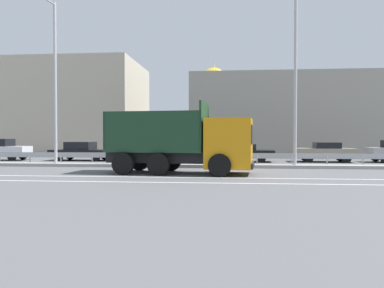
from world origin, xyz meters
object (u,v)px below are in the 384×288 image
(dump_truck, at_px, (199,146))
(street_lamp_1, at_px, (53,75))
(street_lamp_2, at_px, (296,69))
(parked_car_3, at_px, (82,151))
(parked_car_5, at_px, (240,152))
(parked_car_6, at_px, (325,152))
(church_tower, at_px, (214,111))
(parked_car_4, at_px, (158,152))
(median_road_sign, at_px, (114,143))
(parked_car_2, at_px, (1,150))

(dump_truck, distance_m, street_lamp_1, 10.47)
(street_lamp_1, relative_size, street_lamp_2, 0.98)
(parked_car_3, distance_m, parked_car_5, 11.64)
(parked_car_6, distance_m, church_tower, 20.39)
(dump_truck, bearing_deg, parked_car_4, -151.29)
(median_road_sign, relative_size, street_lamp_2, 0.26)
(parked_car_6, bearing_deg, parked_car_5, 95.71)
(street_lamp_2, xyz_separation_m, church_tower, (-5.49, 23.50, -0.72))
(parked_car_6, bearing_deg, parked_car_3, 93.50)
(parked_car_3, bearing_deg, parked_car_5, 90.80)
(parked_car_5, bearing_deg, parked_car_2, 93.04)
(median_road_sign, xyz_separation_m, street_lamp_1, (-3.63, -0.27, 4.06))
(median_road_sign, distance_m, street_lamp_1, 5.46)
(street_lamp_1, distance_m, church_tower, 25.07)
(street_lamp_2, xyz_separation_m, parked_car_5, (-2.97, 5.17, -4.91))
(street_lamp_1, bearing_deg, parked_car_6, 17.54)
(street_lamp_1, bearing_deg, dump_truck, -21.17)
(parked_car_4, bearing_deg, parked_car_3, -93.38)
(parked_car_3, bearing_deg, parked_car_6, 91.93)
(dump_truck, xyz_separation_m, parked_car_3, (-9.39, 8.83, -0.64))
(street_lamp_1, height_order, parked_car_2, street_lamp_1)
(parked_car_4, bearing_deg, street_lamp_1, -46.92)
(median_road_sign, distance_m, parked_car_4, 5.06)
(dump_truck, relative_size, median_road_sign, 2.82)
(parked_car_2, relative_size, church_tower, 0.38)
(street_lamp_2, bearing_deg, median_road_sign, 178.55)
(parked_car_2, distance_m, parked_car_3, 6.21)
(street_lamp_2, bearing_deg, parked_car_3, 159.89)
(dump_truck, height_order, median_road_sign, dump_truck)
(median_road_sign, relative_size, parked_car_6, 0.64)
(parked_car_4, distance_m, parked_car_5, 5.83)
(parked_car_5, relative_size, parked_car_6, 1.22)
(parked_car_2, relative_size, parked_car_5, 0.84)
(dump_truck, relative_size, parked_car_5, 1.48)
(parked_car_2, height_order, parked_car_4, parked_car_2)
(dump_truck, bearing_deg, parked_car_6, 143.08)
(median_road_sign, distance_m, parked_car_2, 11.34)
(parked_car_3, xyz_separation_m, parked_car_6, (17.60, 0.08, 0.02))
(dump_truck, xyz_separation_m, parked_car_5, (2.25, 8.65, -0.67))
(parked_car_3, bearing_deg, church_tower, 155.00)
(median_road_sign, distance_m, parked_car_3, 6.54)
(parked_car_6, bearing_deg, street_lamp_2, 154.39)
(street_lamp_1, bearing_deg, parked_car_5, 24.76)
(parked_car_6, height_order, church_tower, church_tower)
(parked_car_5, bearing_deg, church_tower, 10.52)
(median_road_sign, height_order, parked_car_6, median_road_sign)
(street_lamp_2, height_order, parked_car_4, street_lamp_2)
(dump_truck, height_order, parked_car_2, dump_truck)
(street_lamp_2, distance_m, church_tower, 24.14)
(street_lamp_1, relative_size, parked_car_3, 2.15)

